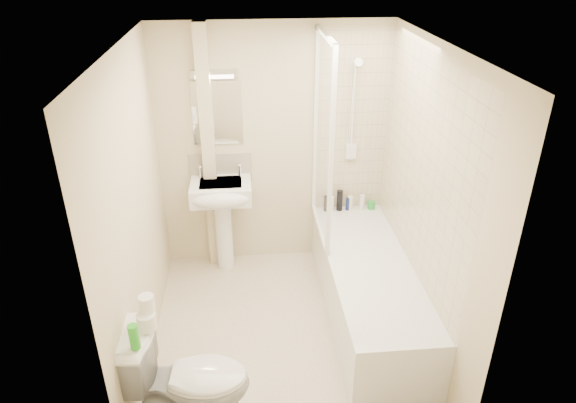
{
  "coord_description": "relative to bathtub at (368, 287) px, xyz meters",
  "views": [
    {
      "loc": [
        -0.29,
        -3.37,
        3.03
      ],
      "look_at": [
        0.04,
        0.2,
        1.17
      ],
      "focal_mm": 32.0,
      "sensor_mm": 36.0,
      "label": 1
    }
  ],
  "objects": [
    {
      "name": "floor",
      "position": [
        -0.75,
        -0.2,
        -0.29
      ],
      "size": [
        2.5,
        2.5,
        0.0
      ],
      "primitive_type": "plane",
      "color": "beige",
      "rests_on": "ground"
    },
    {
      "name": "wall_back",
      "position": [
        -0.75,
        1.05,
        0.91
      ],
      "size": [
        2.2,
        0.02,
        2.4
      ],
      "primitive_type": "cube",
      "color": "beige",
      "rests_on": "ground"
    },
    {
      "name": "wall_left",
      "position": [
        -1.85,
        -0.2,
        0.91
      ],
      "size": [
        0.02,
        2.5,
        2.4
      ],
      "primitive_type": "cube",
      "color": "beige",
      "rests_on": "ground"
    },
    {
      "name": "wall_right",
      "position": [
        0.35,
        -0.2,
        0.91
      ],
      "size": [
        0.02,
        2.5,
        2.4
      ],
      "primitive_type": "cube",
      "color": "beige",
      "rests_on": "ground"
    },
    {
      "name": "ceiling",
      "position": [
        -0.75,
        -0.2,
        2.11
      ],
      "size": [
        2.2,
        2.5,
        0.02
      ],
      "primitive_type": "cube",
      "color": "white",
      "rests_on": "wall_back"
    },
    {
      "name": "tile_back",
      "position": [
        0.0,
        1.04,
        1.14
      ],
      "size": [
        0.7,
        0.01,
        1.75
      ],
      "primitive_type": "cube",
      "color": "beige",
      "rests_on": "wall_back"
    },
    {
      "name": "tile_right",
      "position": [
        0.34,
        0.0,
        1.14
      ],
      "size": [
        0.01,
        2.1,
        1.75
      ],
      "primitive_type": "cube",
      "color": "beige",
      "rests_on": "wall_right"
    },
    {
      "name": "pipe_boxing",
      "position": [
        -1.37,
        0.99,
        0.91
      ],
      "size": [
        0.12,
        0.12,
        2.4
      ],
      "primitive_type": "cube",
      "color": "beige",
      "rests_on": "ground"
    },
    {
      "name": "splashback",
      "position": [
        -1.27,
        1.04,
        0.74
      ],
      "size": [
        0.6,
        0.02,
        0.3
      ],
      "primitive_type": "cube",
      "color": "beige",
      "rests_on": "wall_back"
    },
    {
      "name": "mirror",
      "position": [
        -1.27,
        1.04,
        1.29
      ],
      "size": [
        0.46,
        0.01,
        0.6
      ],
      "primitive_type": "cube",
      "color": "white",
      "rests_on": "wall_back"
    },
    {
      "name": "strip_light",
      "position": [
        -1.27,
        1.02,
        1.66
      ],
      "size": [
        0.42,
        0.07,
        0.07
      ],
      "primitive_type": "cube",
      "color": "silver",
      "rests_on": "wall_back"
    },
    {
      "name": "bathtub",
      "position": [
        0.0,
        0.0,
        0.0
      ],
      "size": [
        0.7,
        2.1,
        0.55
      ],
      "color": "white",
      "rests_on": "ground"
    },
    {
      "name": "shower_screen",
      "position": [
        -0.35,
        0.6,
        1.16
      ],
      "size": [
        0.04,
        0.92,
        1.8
      ],
      "color": "white",
      "rests_on": "bathtub"
    },
    {
      "name": "shower_fixture",
      "position": [
        -0.0,
        0.99,
        1.26
      ],
      "size": [
        0.1,
        0.16,
        0.99
      ],
      "color": "white",
      "rests_on": "wall_back"
    },
    {
      "name": "pedestal_sink",
      "position": [
        -1.27,
        0.81,
        0.48
      ],
      "size": [
        0.57,
        0.51,
        1.1
      ],
      "color": "white",
      "rests_on": "ground"
    },
    {
      "name": "bottle_black_a",
      "position": [
        -0.23,
        0.96,
        0.34
      ],
      "size": [
        0.05,
        0.05,
        0.16
      ],
      "primitive_type": "cylinder",
      "color": "black",
      "rests_on": "bathtub"
    },
    {
      "name": "bottle_white_a",
      "position": [
        -0.19,
        0.96,
        0.34
      ],
      "size": [
        0.06,
        0.06,
        0.15
      ],
      "primitive_type": "cylinder",
      "color": "white",
      "rests_on": "bathtub"
    },
    {
      "name": "bottle_black_b",
      "position": [
        -0.1,
        0.96,
        0.37
      ],
      "size": [
        0.06,
        0.06,
        0.22
      ],
      "primitive_type": "cylinder",
      "color": "black",
      "rests_on": "bathtub"
    },
    {
      "name": "bottle_blue",
      "position": [
        -0.01,
        0.96,
        0.33
      ],
      "size": [
        0.05,
        0.05,
        0.14
      ],
      "primitive_type": "cylinder",
      "color": "navy",
      "rests_on": "bathtub"
    },
    {
      "name": "bottle_cream",
      "position": [
        0.02,
        0.96,
        0.34
      ],
      "size": [
        0.05,
        0.05,
        0.15
      ],
      "primitive_type": "cylinder",
      "color": "#F1E9BA",
      "rests_on": "bathtub"
    },
    {
      "name": "bottle_white_b",
      "position": [
        0.14,
        0.96,
        0.34
      ],
      "size": [
        0.05,
        0.05,
        0.16
      ],
      "primitive_type": "cylinder",
      "color": "white",
      "rests_on": "bathtub"
    },
    {
      "name": "bottle_green",
      "position": [
        0.24,
        0.96,
        0.3
      ],
      "size": [
        0.07,
        0.07,
        0.08
      ],
      "primitive_type": "cylinder",
      "color": "green",
      "rests_on": "bathtub"
    },
    {
      "name": "toilet",
      "position": [
        -1.47,
        -1.05,
        0.12
      ],
      "size": [
        0.61,
        0.89,
        0.83
      ],
      "primitive_type": "imported",
      "rotation": [
        0.0,
        0.0,
        1.48
      ],
      "color": "white",
      "rests_on": "ground"
    },
    {
      "name": "toilet_roll_lower",
      "position": [
        -1.69,
        -0.99,
        0.59
      ],
      "size": [
        0.12,
        0.12,
        0.11
      ],
      "primitive_type": "cylinder",
      "color": "white",
      "rests_on": "toilet"
    },
    {
      "name": "toilet_roll_upper",
      "position": [
        -1.68,
        -0.95,
        0.7
      ],
      "size": [
        0.1,
        0.1,
        0.11
      ],
      "primitive_type": "cylinder",
      "color": "white",
      "rests_on": "toilet_roll_lower"
    },
    {
      "name": "green_bottle",
      "position": [
        -1.74,
        -1.16,
        0.62
      ],
      "size": [
        0.06,
        0.06,
        0.17
      ],
      "primitive_type": "cylinder",
      "color": "green",
      "rests_on": "toilet"
    }
  ]
}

